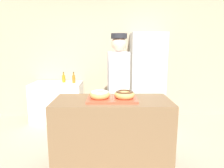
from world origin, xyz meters
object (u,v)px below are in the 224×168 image
object	(u,v)px
beverage_fridge	(147,78)
bottle_orange	(64,78)
brownie_back_left	(104,94)
baker_person	(119,87)
brownie_back_right	(120,94)
chest_freezer	(58,101)
donut_chocolate_glaze	(124,94)
donut_light_glaze	(100,94)
bottle_amber	(74,79)
serving_tray	(112,99)

from	to	relation	value
beverage_fridge	bottle_orange	distance (m)	1.78
brownie_back_left	baker_person	size ratio (longest dim) A/B	0.04
brownie_back_right	baker_person	size ratio (longest dim) A/B	0.04
beverage_fridge	chest_freezer	distance (m)	1.99
beverage_fridge	baker_person	bearing A→B (deg)	-120.43
donut_chocolate_glaze	brownie_back_left	size ratio (longest dim) A/B	3.34
donut_light_glaze	bottle_amber	distance (m)	1.87
brownie_back_right	bottle_orange	bearing A→B (deg)	123.86
brownie_back_left	brownie_back_right	distance (m)	0.22
donut_chocolate_glaze	brownie_back_left	world-z (taller)	donut_chocolate_glaze
donut_chocolate_glaze	baker_person	xyz separation A→B (m)	(-0.04, 0.67, -0.05)
donut_light_glaze	beverage_fridge	bearing A→B (deg)	62.65
donut_chocolate_glaze	brownie_back_right	world-z (taller)	donut_chocolate_glaze
brownie_back_left	baker_person	world-z (taller)	baker_person
donut_chocolate_glaze	bottle_orange	xyz separation A→B (m)	(-1.18, 1.85, -0.09)
donut_light_glaze	bottle_orange	size ratio (longest dim) A/B	1.15
brownie_back_left	beverage_fridge	bearing A→B (deg)	61.57
serving_tray	brownie_back_right	xyz separation A→B (m)	(0.11, 0.15, 0.03)
serving_tray	brownie_back_right	world-z (taller)	brownie_back_right
donut_chocolate_glaze	bottle_orange	world-z (taller)	bottle_orange
brownie_back_right	bottle_orange	size ratio (longest dim) A/B	0.34
brownie_back_right	chest_freezer	size ratio (longest dim) A/B	0.07
donut_light_glaze	donut_chocolate_glaze	xyz separation A→B (m)	(0.31, 0.00, 0.00)
bottle_amber	donut_light_glaze	bearing A→B (deg)	-70.17
bottle_orange	brownie_back_right	bearing A→B (deg)	-56.14
brownie_back_right	baker_person	xyz separation A→B (m)	(0.00, 0.50, -0.01)
donut_chocolate_glaze	beverage_fridge	distance (m)	1.87
serving_tray	donut_light_glaze	distance (m)	0.17
chest_freezer	bottle_amber	distance (m)	0.62
brownie_back_left	beverage_fridge	distance (m)	1.82
serving_tray	donut_chocolate_glaze	bearing A→B (deg)	-4.12
donut_chocolate_glaze	beverage_fridge	world-z (taller)	beverage_fridge
serving_tray	chest_freezer	xyz separation A→B (m)	(-1.16, 1.76, -0.52)
brownie_back_left	brownie_back_right	xyz separation A→B (m)	(0.22, 0.00, 0.00)
bottle_orange	brownie_back_left	bearing A→B (deg)	-61.53
brownie_back_right	bottle_orange	world-z (taller)	bottle_orange
donut_chocolate_glaze	brownie_back_right	bearing A→B (deg)	105.67
donut_chocolate_glaze	bottle_amber	distance (m)	2.00
donut_light_glaze	beverage_fridge	distance (m)	1.99
serving_tray	bottle_orange	bearing A→B (deg)	119.08
beverage_fridge	bottle_amber	size ratio (longest dim) A/B	7.98
serving_tray	donut_chocolate_glaze	world-z (taller)	donut_chocolate_glaze
serving_tray	brownie_back_left	size ratio (longest dim) A/B	7.97
beverage_fridge	bottle_orange	world-z (taller)	beverage_fridge
donut_light_glaze	brownie_back_left	distance (m)	0.17
bottle_orange	bottle_amber	size ratio (longest dim) A/B	0.95
serving_tray	beverage_fridge	distance (m)	1.91
chest_freezer	bottle_orange	xyz separation A→B (m)	(0.14, 0.08, 0.49)
brownie_back_right	donut_light_glaze	bearing A→B (deg)	-148.06
brownie_back_left	chest_freezer	xyz separation A→B (m)	(-1.05, 1.61, -0.55)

